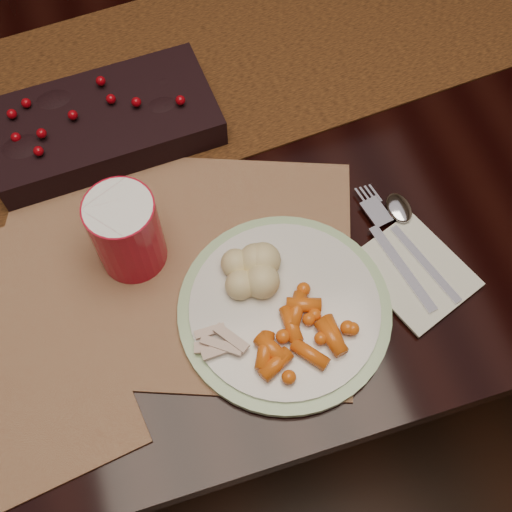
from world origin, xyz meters
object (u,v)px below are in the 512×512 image
object	(u,v)px
mashed_potatoes	(252,269)
napkin	(414,272)
dinner_plate	(285,309)
centerpiece	(102,120)
turkey_shreds	(217,338)
placemat_main	(173,265)
baby_carrots	(292,328)
red_cup	(127,232)
dining_table	(232,240)

from	to	relation	value
mashed_potatoes	napkin	world-z (taller)	mashed_potatoes
dinner_plate	centerpiece	bearing A→B (deg)	114.94
centerpiece	dinner_plate	world-z (taller)	centerpiece
turkey_shreds	napkin	world-z (taller)	turkey_shreds
placemat_main	dinner_plate	bearing A→B (deg)	-21.77
baby_carrots	red_cup	distance (m)	0.24
dinner_plate	turkey_shreds	size ratio (longest dim) A/B	3.80
centerpiece	turkey_shreds	world-z (taller)	centerpiece
dinner_plate	dining_table	bearing A→B (deg)	87.83
dinner_plate	napkin	xyz separation A→B (m)	(0.18, 0.00, -0.01)
dinner_plate	baby_carrots	size ratio (longest dim) A/B	2.23
placemat_main	turkey_shreds	size ratio (longest dim) A/B	6.59
placemat_main	napkin	size ratio (longest dim) A/B	3.40
mashed_potatoes	turkey_shreds	bearing A→B (deg)	-133.03
placemat_main	baby_carrots	xyz separation A→B (m)	(0.12, -0.14, 0.03)
baby_carrots	napkin	xyz separation A→B (m)	(0.18, 0.03, -0.02)
dinner_plate	baby_carrots	world-z (taller)	baby_carrots
placemat_main	dinner_plate	distance (m)	0.16
dining_table	mashed_potatoes	xyz separation A→B (m)	(-0.04, -0.27, 0.42)
baby_carrots	red_cup	xyz separation A→B (m)	(-0.16, 0.17, 0.03)
centerpiece	dinner_plate	size ratio (longest dim) A/B	1.19
mashed_potatoes	dinner_plate	bearing A→B (deg)	-62.69
dinner_plate	mashed_potatoes	distance (m)	0.07
dining_table	dinner_plate	xyz separation A→B (m)	(-0.01, -0.32, 0.39)
centerpiece	mashed_potatoes	size ratio (longest dim) A/B	4.07
dinner_plate	mashed_potatoes	bearing A→B (deg)	117.31
napkin	placemat_main	bearing A→B (deg)	140.01
mashed_potatoes	turkey_shreds	xyz separation A→B (m)	(-0.07, -0.07, -0.01)
dining_table	napkin	xyz separation A→B (m)	(0.17, -0.32, 0.38)
dining_table	baby_carrots	xyz separation A→B (m)	(-0.01, -0.36, 0.41)
centerpiece	napkin	world-z (taller)	centerpiece
dinner_plate	mashed_potatoes	world-z (taller)	mashed_potatoes
baby_carrots	red_cup	bearing A→B (deg)	133.82
dinner_plate	mashed_potatoes	xyz separation A→B (m)	(-0.03, 0.05, 0.03)
baby_carrots	napkin	distance (m)	0.19
dining_table	turkey_shreds	bearing A→B (deg)	-107.16
mashed_potatoes	red_cup	distance (m)	0.16
dining_table	red_cup	world-z (taller)	red_cup
turkey_shreds	napkin	size ratio (longest dim) A/B	0.52
centerpiece	baby_carrots	xyz separation A→B (m)	(0.16, -0.38, -0.01)
turkey_shreds	placemat_main	bearing A→B (deg)	101.89
centerpiece	mashed_potatoes	bearing A→B (deg)	-65.50
centerpiece	napkin	distance (m)	0.49
dining_table	dinner_plate	bearing A→B (deg)	-92.17
mashed_potatoes	napkin	distance (m)	0.22
placemat_main	baby_carrots	bearing A→B (deg)	-29.87
baby_carrots	napkin	world-z (taller)	baby_carrots
baby_carrots	mashed_potatoes	size ratio (longest dim) A/B	1.54
red_cup	baby_carrots	bearing A→B (deg)	-46.18
centerpiece	dinner_plate	distance (m)	0.38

